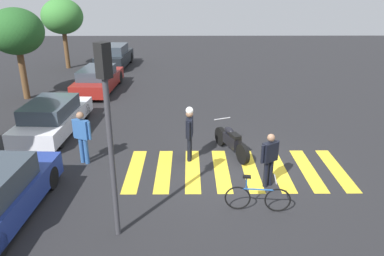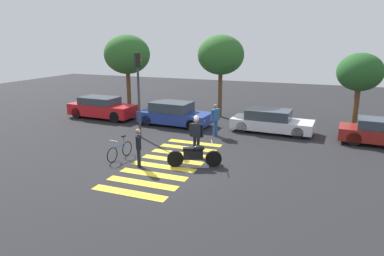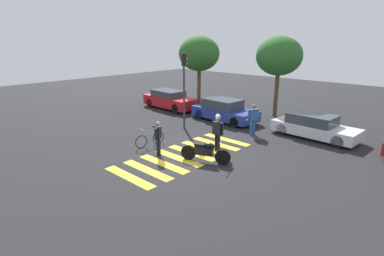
% 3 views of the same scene
% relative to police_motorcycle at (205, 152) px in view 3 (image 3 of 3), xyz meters
% --- Properties ---
extents(ground_plane, '(60.00, 60.00, 0.00)m').
position_rel_police_motorcycle_xyz_m(ground_plane, '(-1.17, -0.03, -0.47)').
color(ground_plane, '#232326').
extents(police_motorcycle, '(2.13, 1.05, 1.05)m').
position_rel_police_motorcycle_xyz_m(police_motorcycle, '(0.00, 0.00, 0.00)').
color(police_motorcycle, black).
rests_on(police_motorcycle, ground_plane).
extents(leaning_bicycle, '(0.46, 1.67, 0.99)m').
position_rel_police_motorcycle_xyz_m(leaning_bicycle, '(-3.36, -0.31, -0.10)').
color(leaning_bicycle, black).
rests_on(leaning_bicycle, ground_plane).
extents(officer_on_foot, '(0.68, 0.24, 1.84)m').
position_rel_police_motorcycle_xyz_m(officer_on_foot, '(-0.44, 1.41, 0.60)').
color(officer_on_foot, black).
rests_on(officer_on_foot, ground_plane).
extents(officer_by_motorcycle, '(0.42, 0.56, 1.61)m').
position_rel_police_motorcycle_xyz_m(officer_by_motorcycle, '(-2.12, -0.83, 0.44)').
color(officer_by_motorcycle, black).
rests_on(officer_by_motorcycle, ground_plane).
extents(pedestrian_bystander, '(0.39, 0.64, 1.75)m').
position_rel_police_motorcycle_xyz_m(pedestrian_bystander, '(-0.62, 4.80, 0.54)').
color(pedestrian_bystander, '#2D5999').
rests_on(pedestrian_bystander, ground_plane).
extents(crosswalk_stripes, '(2.81, 6.75, 0.01)m').
position_rel_police_motorcycle_xyz_m(crosswalk_stripes, '(-1.17, -0.03, -0.46)').
color(crosswalk_stripes, yellow).
rests_on(crosswalk_stripes, ground_plane).
extents(car_red_convertible, '(4.61, 1.96, 1.40)m').
position_rel_police_motorcycle_xyz_m(car_red_convertible, '(-8.95, 6.25, 0.22)').
color(car_red_convertible, black).
rests_on(car_red_convertible, ground_plane).
extents(car_blue_hatchback, '(4.45, 2.05, 1.41)m').
position_rel_police_motorcycle_xyz_m(car_blue_hatchback, '(-3.71, 6.23, 0.20)').
color(car_blue_hatchback, black).
rests_on(car_blue_hatchback, ground_plane).
extents(car_white_van, '(4.54, 1.93, 1.28)m').
position_rel_police_motorcycle_xyz_m(car_white_van, '(2.05, 6.67, 0.15)').
color(car_white_van, black).
rests_on(car_white_van, ground_plane).
extents(traffic_light_pole, '(0.34, 0.35, 4.42)m').
position_rel_police_motorcycle_xyz_m(traffic_light_pole, '(-4.28, 3.10, 2.49)').
color(traffic_light_pole, '#38383D').
rests_on(traffic_light_pole, ground_plane).
extents(street_tree_near, '(3.30, 3.30, 5.43)m').
position_rel_police_motorcycle_xyz_m(street_tree_near, '(-8.86, 9.52, 3.53)').
color(street_tree_near, brown).
rests_on(street_tree_near, ground_plane).
extents(street_tree_mid, '(3.02, 3.02, 5.38)m').
position_rel_police_motorcycle_xyz_m(street_tree_mid, '(-1.81, 9.52, 3.61)').
color(street_tree_mid, brown).
rests_on(street_tree_mid, ground_plane).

